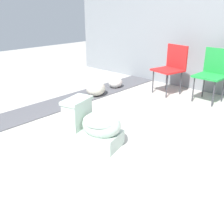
# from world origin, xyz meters

# --- Properties ---
(ground_plane) EXTENTS (14.00, 14.00, 0.00)m
(ground_plane) POSITION_xyz_m (0.00, 0.00, 0.00)
(ground_plane) COLOR #A8A59E
(gravel_strip) EXTENTS (0.56, 8.00, 0.01)m
(gravel_strip) POSITION_xyz_m (-1.21, 0.50, 0.01)
(gravel_strip) COLOR #4C4C51
(gravel_strip) RESTS_ON ground
(toilet) EXTENTS (0.70, 0.52, 0.52)m
(toilet) POSITION_xyz_m (0.14, -0.11, 0.22)
(toilet) COLOR #B2C6B7
(toilet) RESTS_ON ground
(folding_chair_left) EXTENTS (0.53, 0.53, 0.83)m
(folding_chair_left) POSITION_xyz_m (-0.24, 2.15, 0.51)
(folding_chair_left) COLOR red
(folding_chair_left) RESTS_ON ground
(folding_chair_middle) EXTENTS (0.46, 0.46, 0.83)m
(folding_chair_middle) POSITION_xyz_m (0.46, 2.23, 0.51)
(folding_chair_middle) COLOR #1E8C38
(folding_chair_middle) RESTS_ON ground
(boulder_near) EXTENTS (0.48, 0.52, 0.25)m
(boulder_near) POSITION_xyz_m (-1.10, 1.12, 0.12)
(boulder_near) COLOR #ADA899
(boulder_near) RESTS_ON ground
(boulder_far) EXTENTS (0.29, 0.34, 0.20)m
(boulder_far) POSITION_xyz_m (-1.16, 1.70, 0.10)
(boulder_far) COLOR #B7B2AD
(boulder_far) RESTS_ON ground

